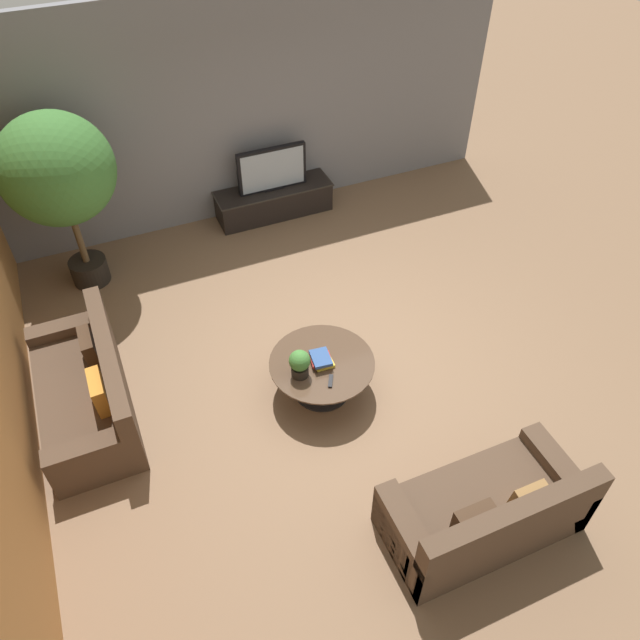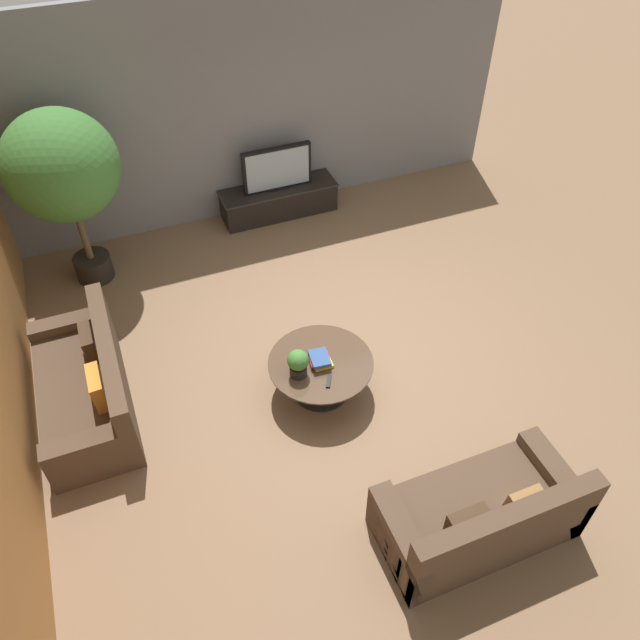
{
  "view_description": "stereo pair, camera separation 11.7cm",
  "coord_description": "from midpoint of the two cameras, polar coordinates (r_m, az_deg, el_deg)",
  "views": [
    {
      "loc": [
        -2.05,
        -4.24,
        5.16
      ],
      "look_at": [
        -0.18,
        0.13,
        0.55
      ],
      "focal_mm": 35.0,
      "sensor_mm": 36.0,
      "label": 1
    },
    {
      "loc": [
        -1.94,
        -4.28,
        5.16
      ],
      "look_at": [
        -0.18,
        0.13,
        0.55
      ],
      "focal_mm": 35.0,
      "sensor_mm": 36.0,
      "label": 2
    }
  ],
  "objects": [
    {
      "name": "couch_near_entry",
      "position": [
        5.72,
        14.3,
        -16.68
      ],
      "size": [
        1.69,
        0.84,
        0.84
      ],
      "rotation": [
        0.0,
        0.0,
        3.14
      ],
      "color": "#4C3828",
      "rests_on": "ground"
    },
    {
      "name": "ground_plane",
      "position": [
        6.98,
        1.3,
        -3.51
      ],
      "size": [
        24.0,
        24.0,
        0.0
      ],
      "primitive_type": "plane",
      "color": "brown"
    },
    {
      "name": "coffee_table",
      "position": [
        6.44,
        -0.34,
        -4.65
      ],
      "size": [
        1.08,
        1.08,
        0.44
      ],
      "color": "black",
      "rests_on": "ground"
    },
    {
      "name": "media_console",
      "position": [
        9.03,
        -4.62,
        10.84
      ],
      "size": [
        1.65,
        0.5,
        0.42
      ],
      "color": "black",
      "rests_on": "ground"
    },
    {
      "name": "book_stack",
      "position": [
        6.3,
        -0.4,
        -3.62
      ],
      "size": [
        0.24,
        0.26,
        0.1
      ],
      "color": "gold",
      "rests_on": "coffee_table"
    },
    {
      "name": "potted_palm_tall",
      "position": [
        7.64,
        -23.3,
        12.25
      ],
      "size": [
        1.28,
        1.28,
        2.22
      ],
      "color": "black",
      "rests_on": "ground"
    },
    {
      "name": "back_wall_stone",
      "position": [
        8.6,
        -7.93,
        18.55
      ],
      "size": [
        7.4,
        0.12,
        3.0
      ],
      "primitive_type": "cube",
      "color": "slate",
      "rests_on": "ground"
    },
    {
      "name": "television",
      "position": [
        8.76,
        -4.8,
        13.58
      ],
      "size": [
        0.97,
        0.13,
        0.61
      ],
      "color": "black",
      "rests_on": "media_console"
    },
    {
      "name": "potted_plant_tabletop",
      "position": [
        6.11,
        -2.42,
        -3.97
      ],
      "size": [
        0.21,
        0.21,
        0.31
      ],
      "color": "black",
      "rests_on": "coffee_table"
    },
    {
      "name": "remote_black",
      "position": [
        6.16,
        0.43,
        -5.61
      ],
      "size": [
        0.11,
        0.16,
        0.02
      ],
      "primitive_type": "cube",
      "rotation": [
        0.0,
        0.0,
        -0.5
      ],
      "color": "black",
      "rests_on": "coffee_table"
    },
    {
      "name": "couch_by_wall",
      "position": [
        6.72,
        -20.89,
        -6.25
      ],
      "size": [
        0.84,
        1.85,
        0.84
      ],
      "rotation": [
        0.0,
        0.0,
        -1.57
      ],
      "color": "#4C3828",
      "rests_on": "ground"
    }
  ]
}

